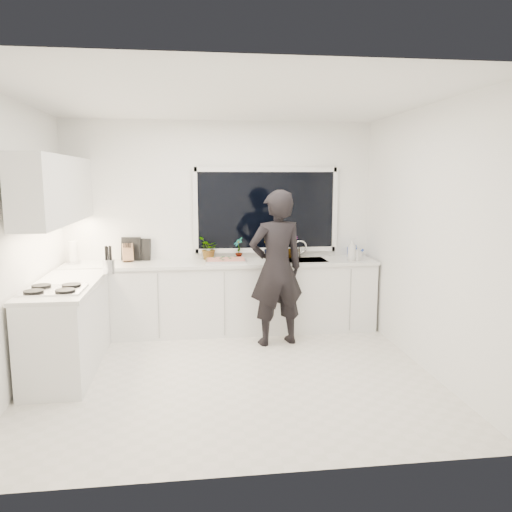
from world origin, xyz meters
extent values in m
cube|color=beige|center=(0.00, 0.00, -0.01)|extent=(4.00, 3.50, 0.02)
cube|color=white|center=(0.00, 1.76, 1.35)|extent=(4.00, 0.02, 2.70)
cube|color=white|center=(-2.01, 0.00, 1.35)|extent=(0.02, 3.50, 2.70)
cube|color=white|center=(2.01, 0.00, 1.35)|extent=(0.02, 3.50, 2.70)
cube|color=white|center=(0.00, 0.00, 2.71)|extent=(4.00, 3.50, 0.02)
cube|color=black|center=(0.60, 1.73, 1.55)|extent=(1.80, 0.02, 1.00)
cube|color=white|center=(0.00, 1.45, 0.44)|extent=(3.92, 0.58, 0.88)
cube|color=white|center=(-1.67, 0.35, 0.44)|extent=(0.58, 1.60, 0.88)
cube|color=silver|center=(0.00, 1.44, 0.90)|extent=(3.94, 0.62, 0.04)
cube|color=silver|center=(-1.67, 0.35, 0.90)|extent=(0.62, 1.60, 0.04)
cube|color=white|center=(-1.79, 0.70, 1.85)|extent=(0.34, 2.10, 0.70)
cube|color=silver|center=(1.05, 1.45, 0.87)|extent=(0.58, 0.42, 0.14)
cylinder|color=silver|center=(1.05, 1.65, 1.03)|extent=(0.03, 0.03, 0.22)
cube|color=black|center=(-1.69, 0.00, 0.94)|extent=(0.56, 0.48, 0.03)
imported|color=black|center=(0.60, 0.89, 0.92)|extent=(0.75, 0.57, 1.84)
cube|color=#B5B5BA|center=(0.04, 1.42, 0.94)|extent=(0.53, 0.40, 0.03)
cube|color=red|center=(0.04, 1.42, 0.95)|extent=(0.48, 0.35, 0.01)
cylinder|color=#1234A8|center=(1.76, 1.61, 0.98)|extent=(0.16, 0.16, 0.13)
cylinder|color=silver|center=(-1.85, 1.55, 1.05)|extent=(0.11, 0.11, 0.26)
cube|color=#A16A4A|center=(-1.19, 1.59, 1.03)|extent=(0.15, 0.12, 0.22)
cylinder|color=#A9A9AD|center=(-1.30, 0.80, 1.00)|extent=(0.14, 0.14, 0.16)
cube|color=black|center=(-1.02, 1.69, 1.06)|extent=(0.22, 0.06, 0.28)
cube|color=black|center=(-1.16, 1.69, 1.07)|extent=(0.25, 0.05, 0.30)
imported|color=#26662D|center=(-0.17, 1.61, 1.07)|extent=(0.27, 0.30, 0.30)
imported|color=#26662D|center=(0.22, 1.61, 1.06)|extent=(0.15, 0.18, 0.29)
imported|color=#26662D|center=(0.61, 1.61, 1.05)|extent=(0.15, 0.17, 0.27)
imported|color=#26662D|center=(0.94, 1.61, 1.06)|extent=(0.21, 0.21, 0.29)
imported|color=#D8BF66|center=(1.65, 1.30, 1.07)|extent=(0.12, 0.11, 0.29)
imported|color=#D8BF66|center=(1.72, 1.30, 1.01)|extent=(0.12, 0.12, 0.18)
camera|label=1|loc=(-0.37, -4.81, 1.98)|focal=35.00mm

